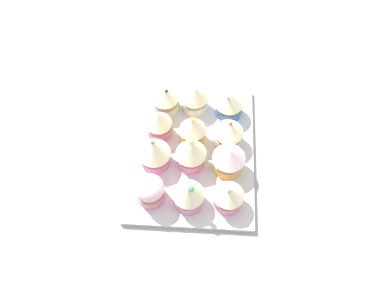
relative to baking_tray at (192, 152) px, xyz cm
name	(u,v)px	position (x,y,z in cm)	size (l,w,h in cm)	color
ground_plane	(192,157)	(0.00, 0.00, -2.10)	(180.00, 180.00, 3.00)	#9E9EA3
baking_tray	(192,152)	(0.00, 0.00, 0.00)	(33.14, 25.98, 1.20)	silver
cupcake_0	(229,196)	(-11.06, -7.62, 4.10)	(5.89, 5.89, 6.98)	pink
cupcake_1	(229,159)	(-3.37, -7.54, 4.29)	(6.59, 6.59, 7.06)	#EFC651
cupcake_2	(228,133)	(2.77, -7.42, 4.01)	(6.19, 6.19, 6.94)	white
cupcake_3	(229,104)	(10.09, -7.54, 3.92)	(5.95, 5.95, 6.76)	#477AC6
cupcake_4	(190,194)	(-11.30, -0.31, 4.48)	(6.14, 6.14, 7.89)	pink
cupcake_5	(193,153)	(-2.72, -0.35, 4.75)	(6.21, 6.21, 8.27)	pink
cupcake_6	(193,129)	(2.94, 0.01, 4.66)	(5.63, 5.63, 8.15)	#EFC651
cupcake_7	(194,98)	(11.22, 0.14, 4.19)	(5.91, 5.91, 6.96)	white
cupcake_8	(150,190)	(-10.73, 7.43, 3.89)	(5.65, 5.65, 6.55)	pink
cupcake_9	(154,152)	(-2.91, 7.37, 4.60)	(6.62, 6.62, 7.96)	pink
cupcake_10	(159,123)	(4.12, 7.16, 4.39)	(5.51, 5.51, 7.47)	pink
cupcake_11	(165,98)	(10.74, 6.43, 4.15)	(6.15, 6.15, 7.17)	white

